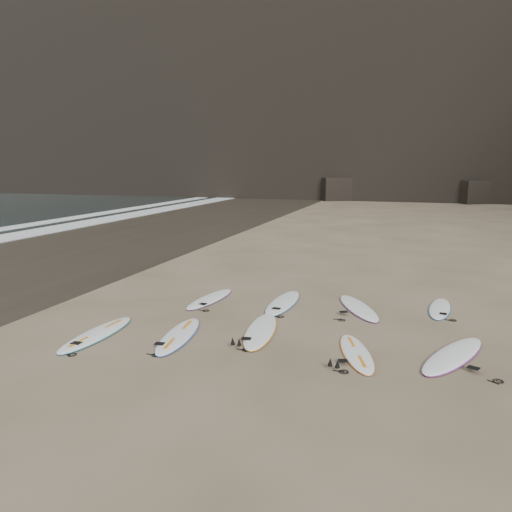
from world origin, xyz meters
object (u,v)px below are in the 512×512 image
at_px(surfboard_4, 453,355).
at_px(surfboard_3, 356,353).
at_px(surfboard_0, 97,334).
at_px(surfboard_2, 261,330).
at_px(surfboard_7, 358,307).
at_px(surfboard_5, 210,299).
at_px(surfboard_1, 179,335).
at_px(surfboard_6, 283,302).
at_px(surfboard_8, 440,308).

bearing_deg(surfboard_4, surfboard_3, -142.34).
relative_size(surfboard_0, surfboard_2, 0.99).
relative_size(surfboard_2, surfboard_7, 1.03).
bearing_deg(surfboard_5, surfboard_3, -27.03).
relative_size(surfboard_5, surfboard_7, 0.94).
relative_size(surfboard_1, surfboard_2, 0.96).
bearing_deg(surfboard_7, surfboard_3, -109.62).
distance_m(surfboard_0, surfboard_2, 3.88).
bearing_deg(surfboard_1, surfboard_2, 19.75).
xyz_separation_m(surfboard_0, surfboard_4, (7.93, 1.14, 0.00)).
bearing_deg(surfboard_7, surfboard_4, -77.36).
bearing_deg(surfboard_7, surfboard_6, 158.76).
height_order(surfboard_1, surfboard_4, surfboard_4).
height_order(surfboard_3, surfboard_5, surfboard_5).
bearing_deg(surfboard_8, surfboard_4, -82.35).
xyz_separation_m(surfboard_0, surfboard_5, (1.33, 3.70, -0.00)).
height_order(surfboard_2, surfboard_5, surfboard_2).
relative_size(surfboard_2, surfboard_8, 1.22).
bearing_deg(surfboard_5, surfboard_8, 15.14).
height_order(surfboard_0, surfboard_3, surfboard_0).
bearing_deg(surfboard_1, surfboard_0, -173.23).
distance_m(surfboard_2, surfboard_3, 2.48).
bearing_deg(surfboard_6, surfboard_0, -130.71).
distance_m(surfboard_1, surfboard_2, 1.95).
height_order(surfboard_2, surfboard_6, surfboard_6).
height_order(surfboard_1, surfboard_3, surfboard_1).
bearing_deg(surfboard_2, surfboard_1, -160.00).
xyz_separation_m(surfboard_0, surfboard_8, (7.81, 4.73, -0.01)).
distance_m(surfboard_0, surfboard_7, 6.97).
distance_m(surfboard_2, surfboard_7, 3.36).
bearing_deg(surfboard_7, surfboard_1, -161.49).
distance_m(surfboard_1, surfboard_8, 7.28).
relative_size(surfboard_3, surfboard_5, 0.92).
distance_m(surfboard_4, surfboard_8, 3.59).
xyz_separation_m(surfboard_7, surfboard_8, (2.16, 0.64, -0.01)).
bearing_deg(surfboard_1, surfboard_7, 35.54).
bearing_deg(surfboard_1, surfboard_3, -5.82).
height_order(surfboard_4, surfboard_7, surfboard_4).
bearing_deg(surfboard_5, surfboard_0, -103.60).
bearing_deg(surfboard_7, surfboard_5, 159.99).
distance_m(surfboard_1, surfboard_7, 5.20).
bearing_deg(surfboard_3, surfboard_8, 47.77).
bearing_deg(surfboard_6, surfboard_3, -52.12).
height_order(surfboard_1, surfboard_5, surfboard_1).
bearing_deg(surfboard_6, surfboard_7, 4.87).
distance_m(surfboard_6, surfboard_8, 4.37).
distance_m(surfboard_7, surfboard_8, 2.26).
xyz_separation_m(surfboard_1, surfboard_2, (1.73, 0.91, 0.00)).
height_order(surfboard_2, surfboard_3, surfboard_2).
bearing_deg(surfboard_1, surfboard_4, -2.12).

